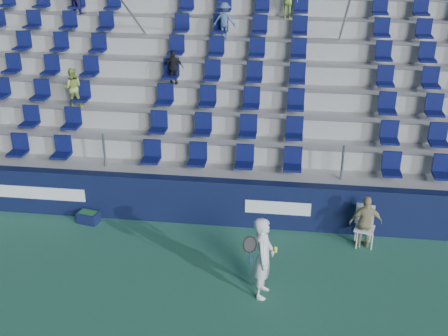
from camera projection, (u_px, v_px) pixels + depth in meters
The scene contains 7 objects.
ground at pixel (196, 300), 11.41m from camera, with size 70.00×70.00×0.00m, color #2E6C52.
sponsor_wall at pixel (218, 202), 14.01m from camera, with size 24.00×0.32×1.20m.
grandstand at pixel (240, 86), 17.98m from camera, with size 24.00×8.17×6.63m.
tennis_player at pixel (263, 257), 11.22m from camera, with size 0.69×0.68×1.78m.
line_judge_chair at pixel (365, 222), 13.15m from camera, with size 0.53×0.54×0.99m.
line_judge at pixel (366, 222), 12.98m from camera, with size 0.77×0.32×1.31m, color tan.
ball_bin at pixel (88, 217), 14.22m from camera, with size 0.59×0.45×0.30m.
Camera 1 is at (1.77, -9.13, 7.16)m, focal length 45.00 mm.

